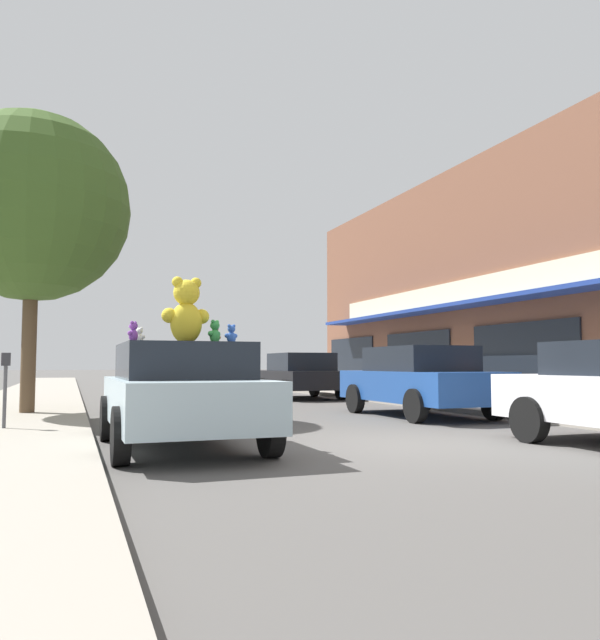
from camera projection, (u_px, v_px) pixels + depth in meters
The scene contains 13 objects.
ground_plane at pixel (398, 444), 9.43m from camera, with size 260.00×260.00×0.00m, color #514F4C.
plush_art_car at pixel (181, 392), 9.00m from camera, with size 2.10×4.18×1.51m.
teddy_bear_giant at pixel (186, 312), 9.16m from camera, with size 0.73×0.47×0.99m.
teddy_bear_brown at pixel (215, 336), 9.53m from camera, with size 0.17×0.19×0.26m.
teddy_bear_white at pixel (139, 336), 9.12m from camera, with size 0.17×0.16×0.24m.
teddy_bear_green at pixel (215, 332), 9.13m from camera, with size 0.25×0.23×0.35m.
teddy_bear_blue at pixel (231, 334), 9.22m from camera, with size 0.22×0.15×0.29m.
teddy_bear_black at pixel (190, 337), 9.52m from camera, with size 0.18×0.14×0.24m.
teddy_bear_purple at pixel (133, 332), 8.51m from camera, with size 0.18×0.21×0.29m.
parked_car_far_center at pixel (419, 380), 14.51m from camera, with size 2.14×4.67×1.62m.
parked_car_far_right at pixel (301, 374), 21.97m from camera, with size 2.19×4.04×1.60m.
street_tree at pixel (33, 207), 14.23m from camera, with size 4.33×4.33×6.83m.
parking_meter at pixel (5, 380), 10.56m from camera, with size 0.14×0.10×1.27m.
Camera 1 is at (-4.67, -8.44, 1.21)m, focal length 35.00 mm.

